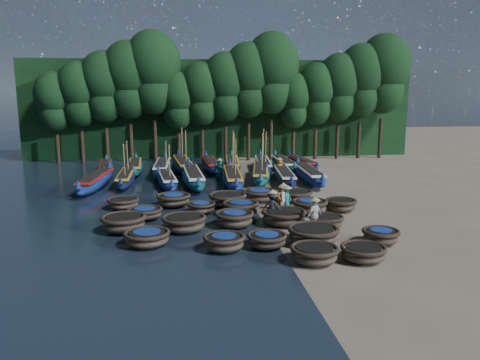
{
  "coord_description": "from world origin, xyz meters",
  "views": [
    {
      "loc": [
        -4.2,
        -26.24,
        6.86
      ],
      "look_at": [
        -0.6,
        2.7,
        1.3
      ],
      "focal_mm": 35.0,
      "sensor_mm": 36.0,
      "label": 1
    }
  ],
  "objects": [
    {
      "name": "long_boat_15",
      "position": [
        2.73,
        13.27,
        0.57
      ],
      "size": [
        2.31,
        8.45,
        3.61
      ],
      "rotation": [
        0.0,
        0.0,
        -0.1
      ],
      "color": "navy",
      "rests_on": "ground"
    },
    {
      "name": "fisherman_1",
      "position": [
        1.46,
        -1.73,
        0.95
      ],
      "size": [
        0.71,
        0.74,
        1.9
      ],
      "rotation": [
        0.0,
        0.0,
        0.87
      ],
      "color": "#1A6D65",
      "rests_on": "ground"
    },
    {
      "name": "tree_13",
      "position": [
        13.9,
        20.0,
        8.0
      ],
      "size": [
        4.92,
        4.92,
        11.6
      ],
      "color": "black",
      "rests_on": "ground"
    },
    {
      "name": "coracle_9",
      "position": [
        4.67,
        -6.82,
        0.4
      ],
      "size": [
        1.97,
        1.97,
        0.69
      ],
      "rotation": [
        0.0,
        0.0,
        -0.31
      ],
      "color": "#4E4330",
      "rests_on": "ground"
    },
    {
      "name": "coracle_5",
      "position": [
        -5.86,
        -5.77,
        0.4
      ],
      "size": [
        2.4,
        2.4,
        0.7
      ],
      "rotation": [
        0.0,
        0.0,
        -0.27
      ],
      "color": "#4E4330",
      "rests_on": "ground"
    },
    {
      "name": "coracle_11",
      "position": [
        -4.2,
        -3.77,
        0.46
      ],
      "size": [
        2.28,
        2.28,
        0.81
      ],
      "rotation": [
        0.0,
        0.0,
        -0.12
      ],
      "color": "#4E4330",
      "rests_on": "ground"
    },
    {
      "name": "coracle_8",
      "position": [
        1.61,
        -6.46,
        0.47
      ],
      "size": [
        2.38,
        2.38,
        0.83
      ],
      "rotation": [
        0.0,
        0.0,
        -0.09
      ],
      "color": "#4E4330",
      "rests_on": "ground"
    },
    {
      "name": "coracle_18",
      "position": [
        2.86,
        -1.32,
        0.48
      ],
      "size": [
        2.13,
        2.13,
        0.82
      ],
      "rotation": [
        0.0,
        0.0,
        0.15
      ],
      "color": "#4E4330",
      "rests_on": "ground"
    },
    {
      "name": "coracle_16",
      "position": [
        -3.21,
        -0.4,
        0.38
      ],
      "size": [
        1.66,
        1.66,
        0.65
      ],
      "rotation": [
        0.0,
        0.0,
        -0.09
      ],
      "color": "#4E4330",
      "rests_on": "ground"
    },
    {
      "name": "coracle_14",
      "position": [
        2.99,
        -4.03,
        0.37
      ],
      "size": [
        1.87,
        1.87,
        0.65
      ],
      "rotation": [
        0.0,
        0.0,
        -0.13
      ],
      "color": "#4E4330",
      "rests_on": "ground"
    },
    {
      "name": "long_boat_8",
      "position": [
        5.38,
        8.08,
        0.58
      ],
      "size": [
        1.82,
        8.65,
        1.52
      ],
      "rotation": [
        0.0,
        0.0,
        -0.04
      ],
      "color": "navy",
      "rests_on": "ground"
    },
    {
      "name": "coracle_23",
      "position": [
        0.55,
        2.02,
        0.45
      ],
      "size": [
        2.36,
        2.36,
        0.78
      ],
      "rotation": [
        0.0,
        0.0,
        -0.19
      ],
      "color": "#4E4330",
      "rests_on": "ground"
    },
    {
      "name": "long_boat_5",
      "position": [
        -0.54,
        7.5,
        0.58
      ],
      "size": [
        1.87,
        8.53,
        3.62
      ],
      "rotation": [
        0.0,
        0.0,
        -0.05
      ],
      "color": "navy",
      "rests_on": "ground"
    },
    {
      "name": "tree_4",
      "position": [
        -6.8,
        20.0,
        8.67
      ],
      "size": [
        5.34,
        5.34,
        12.58
      ],
      "color": "black",
      "rests_on": "ground"
    },
    {
      "name": "coracle_21",
      "position": [
        -4.8,
        1.46,
        0.44
      ],
      "size": [
        2.09,
        2.09,
        0.76
      ],
      "rotation": [
        0.0,
        0.0,
        0.1
      ],
      "color": "#4E4330",
      "rests_on": "ground"
    },
    {
      "name": "long_boat_12",
      "position": [
        -4.17,
        13.99,
        0.59
      ],
      "size": [
        2.4,
        8.68,
        3.71
      ],
      "rotation": [
        0.0,
        0.0,
        0.1
      ],
      "color": "#0F1537",
      "rests_on": "ground"
    },
    {
      "name": "tree_8",
      "position": [
        2.4,
        20.0,
        8.0
      ],
      "size": [
        4.92,
        4.92,
        11.6
      ],
      "color": "black",
      "rests_on": "ground"
    },
    {
      "name": "long_boat_11",
      "position": [
        -5.89,
        12.91,
        0.57
      ],
      "size": [
        1.71,
        8.45,
        1.49
      ],
      "rotation": [
        0.0,
        0.0,
        -0.03
      ],
      "color": "navy",
      "rests_on": "ground"
    },
    {
      "name": "coracle_4",
      "position": [
        3.05,
        -8.82,
        0.38
      ],
      "size": [
        2.0,
        2.0,
        0.66
      ],
      "rotation": [
        0.0,
        0.0,
        0.14
      ],
      "color": "#4E4330",
      "rests_on": "ground"
    },
    {
      "name": "ground",
      "position": [
        0.0,
        0.0,
        0.0
      ],
      "size": [
        120.0,
        120.0,
        0.0
      ],
      "primitive_type": "plane",
      "color": "gray",
      "rests_on": "ground"
    },
    {
      "name": "fisherman_4",
      "position": [
        2.19,
        -4.6,
        0.9
      ],
      "size": [
        1.04,
        0.9,
        1.88
      ],
      "rotation": [
        0.0,
        0.0,
        0.61
      ],
      "color": "silver",
      "rests_on": "ground"
    },
    {
      "name": "tree_6",
      "position": [
        -2.2,
        20.0,
        6.65
      ],
      "size": [
        4.09,
        4.09,
        9.65
      ],
      "color": "black",
      "rests_on": "ground"
    },
    {
      "name": "fisherman_3",
      "position": [
        0.46,
        -2.64,
        0.88
      ],
      "size": [
        1.25,
        1.07,
        1.88
      ],
      "rotation": [
        0.0,
        0.0,
        2.63
      ],
      "color": "black",
      "rests_on": "ground"
    },
    {
      "name": "coracle_6",
      "position": [
        -2.48,
        -6.84,
        0.41
      ],
      "size": [
        1.93,
        1.93,
        0.71
      ],
      "rotation": [
        0.0,
        0.0,
        0.13
      ],
      "color": "#4E4330",
      "rests_on": "ground"
    },
    {
      "name": "tree_11",
      "position": [
        9.3,
        20.0,
        6.65
      ],
      "size": [
        4.09,
        4.09,
        9.65
      ],
      "color": "black",
      "rests_on": "ground"
    },
    {
      "name": "coracle_7",
      "position": [
        -0.57,
        -6.68,
        0.38
      ],
      "size": [
        1.81,
        1.81,
        0.65
      ],
      "rotation": [
        0.0,
        0.0,
        -0.03
      ],
      "color": "#4E4330",
      "rests_on": "ground"
    },
    {
      "name": "coracle_13",
      "position": [
        0.96,
        -3.23,
        0.45
      ],
      "size": [
        2.79,
        2.79,
        0.8
      ],
      "rotation": [
        0.0,
        0.0,
        0.35
      ],
      "color": "#4E4330",
      "rests_on": "ground"
    },
    {
      "name": "tree_1",
      "position": [
        -13.7,
        20.0,
        6.65
      ],
      "size": [
        4.09,
        4.09,
        9.65
      ],
      "color": "black",
      "rests_on": "ground"
    },
    {
      "name": "coracle_24",
      "position": [
        2.81,
        1.79,
        0.4
      ],
      "size": [
        2.54,
        2.54,
        0.7
      ],
      "rotation": [
        0.0,
        0.0,
        0.32
      ],
      "color": "#4E4330",
      "rests_on": "ground"
    },
    {
      "name": "tree_12",
      "position": [
        11.6,
        20.0,
        7.32
      ],
      "size": [
        4.51,
        4.51,
        10.63
      ],
      "color": "black",
      "rests_on": "ground"
    },
    {
      "name": "coracle_12",
      "position": [
        -1.63,
        -3.31,
        0.47
      ],
      "size": [
        2.04,
        2.04,
        0.81
      ],
      "rotation": [
        0.0,
        0.0,
        -0.04
      ],
      "color": "#4E4330",
      "rests_on": "ground"
    },
    {
      "name": "coracle_15",
      "position": [
        -6.28,
        -1.24,
        0.37
      ],
      "size": [
        2.12,
        2.12,
        0.64
      ],
      "rotation": [
        0.0,
        0.0,
        -0.22
      ],
      "color": "#4E4330",
      "rests_on": "ground"
    },
    {
      "name": "tree_5",
      "position": [
        -4.5,
        20.0,
        5.97
      ],
      "size": [
        3.68,
        3.68,
        8.68
      ],
      "color": "black",
      "rests_on": "ground"
    },
    {
      "name": "coracle_3",
      "position": [
        1.0,
        -8.79,
        0.41
      ],
      "size": [
        2.43,
        2.43,
        0.72
      ],
      "rotation": [
        0.0,
        0.0,
        0.4
      ],
      "color": "#4E4330",
      "rests_on": "ground"
    },
    {
      "name": "tree_14",
      "position": [
        16.2,
        20.0,
        8.67
      ],
      "size": [
        5.34,
        5.34,
        12.58
      ],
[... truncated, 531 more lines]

